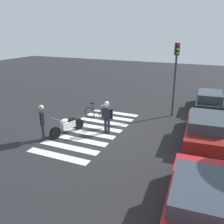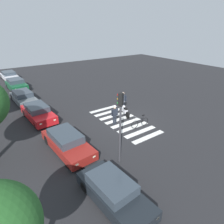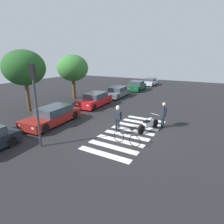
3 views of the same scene
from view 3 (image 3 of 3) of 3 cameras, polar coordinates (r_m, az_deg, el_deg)
The scene contains 14 objects.
ground_plane at distance 12.07m, azimuth 5.44°, elevation -6.45°, with size 60.00×60.00×0.00m, color #232326.
police_motorcycle at distance 12.42m, azimuth 11.22°, elevation -3.79°, with size 2.09×0.87×1.02m.
leaning_bicycle at distance 10.38m, azimuth 4.58°, elevation -8.11°, with size 0.46×1.71×1.00m.
officer_on_foot at distance 12.08m, azimuth 1.73°, elevation -1.37°, with size 0.23×0.65×1.72m.
officer_by_motorcycle at distance 13.08m, azimuth 15.65°, elevation -0.35°, with size 0.57×0.47×1.79m.
crosswalk_stripes at distance 12.07m, azimuth 5.44°, elevation -6.43°, with size 6.75×3.02×0.01m.
car_maroon_wagon at distance 14.11m, azimuth -17.93°, elevation -1.10°, with size 4.69×2.11×1.26m.
car_red_convertible at distance 18.50m, azimuth -5.33°, elevation 3.83°, with size 4.47×2.07×1.30m.
car_grey_coupe at distance 22.82m, azimuth 1.67°, elevation 6.23°, with size 4.60×2.12×1.21m.
car_green_compact at distance 27.53m, azimuth 7.56°, elevation 8.03°, with size 4.12×2.16×1.35m.
car_white_van at distance 33.06m, azimuth 11.65°, elevation 9.16°, with size 4.48×2.13×1.19m.
traffic_light_pole at distance 10.14m, azimuth -22.81°, elevation 5.34°, with size 0.36×0.32×4.43m.
street_tree_mid at distance 17.78m, azimuth -25.61°, elevation 12.25°, with size 3.54×3.54×5.36m.
street_tree_far at distance 21.93m, azimuth -12.09°, elevation 13.18°, with size 3.49×3.49×5.02m.
Camera 3 is at (-10.16, -4.47, 4.73)m, focal length 29.46 mm.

